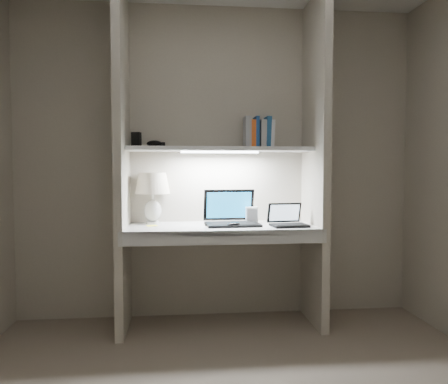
{
  "coord_description": "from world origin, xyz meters",
  "views": [
    {
      "loc": [
        -0.32,
        -2.04,
        1.2
      ],
      "look_at": [
        0.0,
        1.05,
        1.03
      ],
      "focal_mm": 35.0,
      "sensor_mm": 36.0,
      "label": 1
    }
  ],
  "objects": [
    {
      "name": "alcove_panel_right",
      "position": [
        0.73,
        1.23,
        1.25
      ],
      "size": [
        0.06,
        0.55,
        2.5
      ],
      "primitive_type": "cube",
      "color": "beige",
      "rests_on": "floor"
    },
    {
      "name": "desk",
      "position": [
        0.0,
        1.23,
        0.75
      ],
      "size": [
        1.4,
        0.55,
        0.04
      ],
      "primitive_type": "cube",
      "color": "white",
      "rests_on": "alcove_panel_left"
    },
    {
      "name": "strip_light",
      "position": [
        0.0,
        1.32,
        1.33
      ],
      "size": [
        0.6,
        0.04,
        0.02
      ],
      "primitive_type": "cube",
      "color": "white",
      "rests_on": "shelf"
    },
    {
      "name": "laptop_netbook",
      "position": [
        0.49,
        1.15,
        0.81
      ],
      "size": [
        0.28,
        0.26,
        0.17
      ],
      "rotation": [
        0.0,
        0.0,
        0.1
      ],
      "color": "black",
      "rests_on": "desk"
    },
    {
      "name": "table_lamp",
      "position": [
        -0.52,
        1.4,
        1.04
      ],
      "size": [
        0.27,
        0.27,
        0.4
      ],
      "color": "white",
      "rests_on": "desk"
    },
    {
      "name": "mouse",
      "position": [
        0.08,
        1.12,
        0.79
      ],
      "size": [
        0.12,
        0.1,
        0.04
      ],
      "primitive_type": "ellipsoid",
      "rotation": [
        0.0,
        0.0,
        0.37
      ],
      "color": "black",
      "rests_on": "desk"
    },
    {
      "name": "shelf_box",
      "position": [
        -0.64,
        1.39,
        1.42
      ],
      "size": [
        0.08,
        0.06,
        0.11
      ],
      "primitive_type": "cube",
      "rotation": [
        0.0,
        0.0,
        -0.27
      ],
      "color": "black",
      "rests_on": "shelf"
    },
    {
      "name": "alcove_panel_left",
      "position": [
        -0.73,
        1.23,
        1.25
      ],
      "size": [
        0.06,
        0.55,
        2.5
      ],
      "primitive_type": "cube",
      "color": "beige",
      "rests_on": "floor"
    },
    {
      "name": "sticky_note",
      "position": [
        -0.52,
        1.26,
        0.77
      ],
      "size": [
        0.1,
        0.1,
        0.0
      ],
      "primitive_type": "cube",
      "rotation": [
        0.0,
        0.0,
        0.29
      ],
      "color": "#F5FA34",
      "rests_on": "desk"
    },
    {
      "name": "desk_apron",
      "position": [
        0.0,
        0.96,
        0.72
      ],
      "size": [
        1.46,
        0.03,
        0.1
      ],
      "primitive_type": "cube",
      "color": "silver",
      "rests_on": "desk"
    },
    {
      "name": "shelf",
      "position": [
        0.0,
        1.32,
        1.35
      ],
      "size": [
        1.4,
        0.36,
        0.03
      ],
      "primitive_type": "cube",
      "color": "silver",
      "rests_on": "back_wall"
    },
    {
      "name": "book_row",
      "position": [
        0.32,
        1.4,
        1.48
      ],
      "size": [
        0.23,
        0.16,
        0.25
      ],
      "color": "white",
      "rests_on": "shelf"
    },
    {
      "name": "laptop_main",
      "position": [
        0.08,
        1.28,
        0.83
      ],
      "size": [
        0.42,
        0.37,
        0.27
      ],
      "rotation": [
        0.0,
        0.0,
        0.06
      ],
      "color": "black",
      "rests_on": "desk"
    },
    {
      "name": "shelf_gadget",
      "position": [
        -0.5,
        1.37,
        1.39
      ],
      "size": [
        0.12,
        0.09,
        0.05
      ],
      "primitive_type": "ellipsoid",
      "rotation": [
        0.0,
        0.0,
        -0.02
      ],
      "color": "black",
      "rests_on": "shelf"
    },
    {
      "name": "speaker",
      "position": [
        0.25,
        1.34,
        0.83
      ],
      "size": [
        0.09,
        0.07,
        0.13
      ],
      "primitive_type": "cube",
      "rotation": [
        0.0,
        0.0,
        -0.03
      ],
      "color": "silver",
      "rests_on": "desk"
    },
    {
      "name": "cable_coil",
      "position": [
        -0.06,
        1.23,
        0.78
      ],
      "size": [
        0.1,
        0.1,
        0.01
      ],
      "primitive_type": "torus",
      "rotation": [
        0.0,
        0.0,
        -0.23
      ],
      "color": "black",
      "rests_on": "desk"
    },
    {
      "name": "back_wall",
      "position": [
        0.0,
        1.5,
        1.25
      ],
      "size": [
        3.2,
        0.01,
        2.5
      ],
      "primitive_type": "cube",
      "color": "beige",
      "rests_on": "floor"
    }
  ]
}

